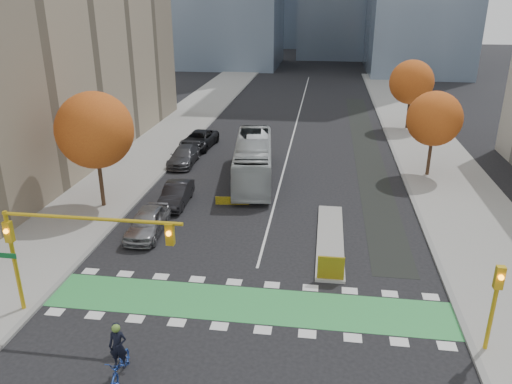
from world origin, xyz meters
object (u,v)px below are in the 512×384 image
(tree_east_far, at_px, (412,82))
(traffic_signal_west, at_px, (63,239))
(parked_car_a, at_px, (148,222))
(parked_car_b, at_px, (176,194))
(tree_east_near, at_px, (434,119))
(parked_car_c, at_px, (184,156))
(traffic_signal_east, at_px, (496,296))
(bus, at_px, (253,160))
(parked_car_d, at_px, (199,140))
(hazard_board, at_px, (331,268))
(cyclist, at_px, (120,360))
(tree_west, at_px, (95,130))

(tree_east_far, xyz_separation_m, traffic_signal_west, (-20.43, -38.51, -1.21))
(parked_car_a, height_order, parked_car_b, parked_car_a)
(tree_east_near, height_order, parked_car_c, tree_east_near)
(traffic_signal_east, bearing_deg, tree_east_near, 86.19)
(tree_east_near, bearing_deg, tree_east_far, 88.21)
(bus, bearing_deg, parked_car_d, 121.54)
(traffic_signal_west, bearing_deg, hazard_board, 21.55)
(parked_car_c, relative_size, parked_car_d, 0.91)
(parked_car_b, bearing_deg, cyclist, -82.13)
(tree_west, height_order, parked_car_b, tree_west)
(parked_car_b, distance_m, parked_car_d, 14.45)
(tree_west, relative_size, parked_car_b, 1.76)
(parked_car_c, bearing_deg, parked_car_d, 88.12)
(traffic_signal_east, distance_m, parked_car_d, 34.18)
(traffic_signal_east, bearing_deg, parked_car_c, 130.52)
(hazard_board, height_order, cyclist, cyclist)
(cyclist, height_order, parked_car_c, cyclist)
(hazard_board, height_order, tree_west, tree_west)
(hazard_board, distance_m, tree_east_near, 19.93)
(tree_west, bearing_deg, tree_east_far, 46.70)
(tree_east_far, xyz_separation_m, cyclist, (-16.64, -42.14, -4.40))
(parked_car_d, bearing_deg, parked_car_c, -85.80)
(tree_east_far, bearing_deg, tree_east_near, -91.79)
(cyclist, bearing_deg, tree_east_far, 62.77)
(traffic_signal_west, bearing_deg, cyclist, -43.80)
(parked_car_c, bearing_deg, traffic_signal_east, -50.61)
(cyclist, bearing_deg, parked_car_c, 94.68)
(tree_east_far, height_order, traffic_signal_east, tree_east_far)
(parked_car_d, bearing_deg, parked_car_a, -80.54)
(bus, bearing_deg, hazard_board, -73.91)
(hazard_board, xyz_separation_m, parked_car_d, (-12.90, 23.37, 0.00))
(parked_car_d, bearing_deg, tree_east_near, -9.96)
(bus, bearing_deg, cyclist, -101.27)
(cyclist, xyz_separation_m, parked_car_c, (-4.83, 26.42, -0.07))
(parked_car_a, relative_size, parked_car_b, 1.04)
(tree_west, xyz_separation_m, tree_east_near, (24.00, 10.00, -0.75))
(traffic_signal_west, bearing_deg, parked_car_d, 91.98)
(bus, bearing_deg, tree_west, -150.41)
(tree_west, xyz_separation_m, parked_car_b, (4.99, 1.25, -4.85))
(traffic_signal_west, relative_size, traffic_signal_east, 2.08)
(hazard_board, relative_size, parked_car_a, 0.29)
(hazard_board, xyz_separation_m, tree_west, (-16.00, 7.80, 4.82))
(parked_car_c, bearing_deg, tree_east_far, 35.09)
(hazard_board, relative_size, traffic_signal_west, 0.16)
(parked_car_a, xyz_separation_m, parked_car_d, (-1.52, 19.32, -0.03))
(traffic_signal_east, distance_m, parked_car_c, 30.04)
(tree_west, bearing_deg, traffic_signal_east, -29.07)
(tree_east_far, bearing_deg, bus, -128.06)
(tree_west, height_order, cyclist, tree_west)
(traffic_signal_west, bearing_deg, tree_east_far, 62.05)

